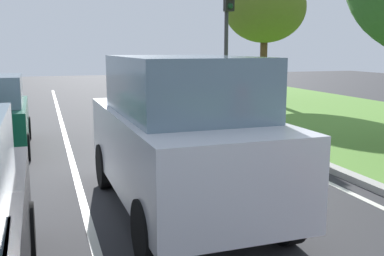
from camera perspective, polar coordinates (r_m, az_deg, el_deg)
ground_plane at (r=11.42m, az=-11.68°, el=-2.32°), size 60.00×60.00×0.00m
lane_line_center at (r=11.37m, az=-15.19°, el=-2.50°), size 0.12×32.00×0.01m
lane_line_right_edge at (r=12.33m, az=5.18°, el=-1.23°), size 0.12×32.00×0.01m
grass_verge_right at (r=14.93m, az=22.74°, el=0.10°), size 9.00×48.00×0.06m
curb_right at (r=12.52m, az=7.29°, el=-0.83°), size 0.24×48.00×0.12m
car_suv_ahead at (r=6.58m, az=-1.46°, el=-0.77°), size 2.05×4.54×2.28m
traffic_light_near_right at (r=16.20m, az=4.49°, el=12.96°), size 0.32×0.50×4.83m
tree_roadside_far at (r=20.78m, az=9.11°, el=14.59°), size 3.56×3.56×5.63m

